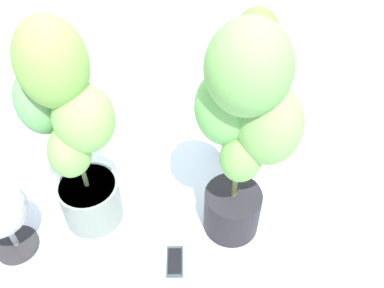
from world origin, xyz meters
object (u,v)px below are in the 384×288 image
at_px(potted_plant_front_left, 70,129).
at_px(potted_plant_front_right, 245,127).
at_px(potted_plant_back_right, 247,77).
at_px(cell_phone, 175,261).

bearing_deg(potted_plant_front_left, potted_plant_front_right, 2.00).
bearing_deg(potted_plant_front_left, potted_plant_back_right, 39.91).
xyz_separation_m(potted_plant_front_right, cell_phone, (-0.23, -0.21, -0.59)).
bearing_deg(potted_plant_front_right, potted_plant_back_right, 88.66).
height_order(potted_plant_back_right, potted_plant_front_right, potted_plant_front_right).
relative_size(potted_plant_back_right, potted_plant_front_right, 0.78).
bearing_deg(potted_plant_front_right, cell_phone, -138.04).
height_order(potted_plant_back_right, cell_phone, potted_plant_back_right).
distance_m(potted_plant_front_left, cell_phone, 0.69).
bearing_deg(potted_plant_back_right, cell_phone, -108.64).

